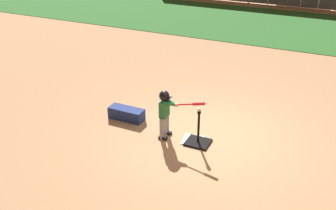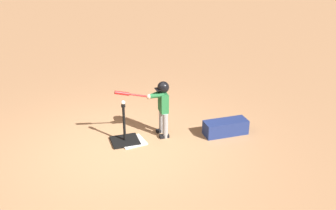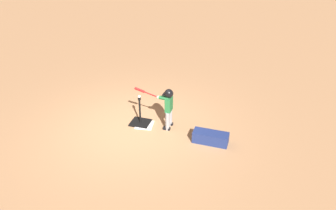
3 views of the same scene
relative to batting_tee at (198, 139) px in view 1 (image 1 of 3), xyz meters
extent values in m
plane|color=#AD7F56|center=(0.10, 0.32, -0.09)|extent=(90.00, 90.00, 0.00)
cube|color=#286026|center=(0.10, 10.03, -0.08)|extent=(56.00, 6.07, 0.02)
cube|color=white|center=(-0.13, 0.05, -0.08)|extent=(0.50, 0.50, 0.02)
cube|color=black|center=(0.00, 0.00, -0.07)|extent=(0.50, 0.45, 0.04)
cylinder|color=black|center=(0.00, 0.00, 0.29)|extent=(0.05, 0.05, 0.67)
cylinder|color=black|center=(0.00, 0.00, 0.65)|extent=(0.08, 0.08, 0.05)
cylinder|color=gray|center=(-0.76, 0.07, 0.16)|extent=(0.10, 0.10, 0.49)
cube|color=black|center=(-0.74, 0.07, -0.06)|extent=(0.18, 0.09, 0.06)
cylinder|color=gray|center=(-0.77, -0.16, 0.16)|extent=(0.10, 0.10, 0.49)
cube|color=black|center=(-0.75, -0.16, -0.06)|extent=(0.18, 0.09, 0.06)
cube|color=#236B38|center=(-0.76, -0.05, 0.59)|extent=(0.14, 0.26, 0.37)
sphere|color=#DBB293|center=(-0.76, -0.05, 0.88)|extent=(0.19, 0.19, 0.19)
sphere|color=black|center=(-0.76, -0.05, 0.89)|extent=(0.22, 0.22, 0.22)
cube|color=black|center=(-0.67, -0.05, 0.86)|extent=(0.11, 0.16, 0.01)
cylinder|color=#236B38|center=(-0.63, -0.01, 0.75)|extent=(0.30, 0.16, 0.11)
cylinder|color=#236B38|center=(-0.63, -0.09, 0.75)|extent=(0.30, 0.15, 0.11)
sphere|color=#DBB293|center=(-0.49, -0.05, 0.74)|extent=(0.09, 0.09, 0.09)
cylinder|color=red|center=(-0.19, -0.05, 0.82)|extent=(0.61, 0.04, 0.19)
cylinder|color=red|center=(0.00, -0.05, 0.87)|extent=(0.27, 0.06, 0.13)
cylinder|color=black|center=(-0.51, -0.05, 0.73)|extent=(0.03, 0.05, 0.05)
sphere|color=white|center=(0.00, 0.00, 0.71)|extent=(0.07, 0.07, 0.07)
cube|color=#ADAFB7|center=(-0.19, 15.55, -0.05)|extent=(2.62, 0.33, 0.04)
cylinder|color=#ADAFB7|center=(1.01, 15.53, 0.08)|extent=(0.06, 0.06, 0.34)
cube|color=navy|center=(-1.91, 0.29, 0.05)|extent=(0.84, 0.33, 0.28)
camera|label=1|loc=(2.40, -6.69, 4.37)|focal=42.00mm
camera|label=2|loc=(1.22, 6.34, 3.48)|focal=42.00mm
camera|label=3|loc=(-2.85, 6.70, 4.55)|focal=35.00mm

